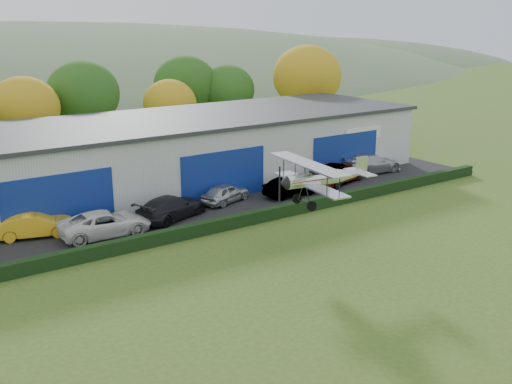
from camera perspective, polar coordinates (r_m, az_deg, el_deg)
ground at (r=25.90m, az=14.19°, el=-13.89°), size 300.00×300.00×0.00m
apron at (r=42.72m, az=-4.60°, el=-1.37°), size 48.00×9.00×0.05m
hedge at (r=38.73m, az=-1.00°, el=-2.57°), size 46.00×0.60×0.80m
hangar at (r=48.92m, az=-6.82°, el=3.97°), size 40.60×12.60×5.30m
tree_belt at (r=58.32m, az=-16.56°, el=8.28°), size 75.70×13.22×10.12m
car_1 at (r=38.78m, az=-20.18°, el=-2.92°), size 4.86×2.80×1.51m
car_2 at (r=37.74m, az=-14.01°, el=-2.89°), size 5.67×2.83×1.54m
car_3 at (r=40.08m, az=-7.99°, el=-1.44°), size 5.82×3.92×1.57m
car_4 at (r=43.33m, az=-2.92°, el=-0.11°), size 4.35×2.81×1.38m
car_5 at (r=44.92m, az=3.35°, el=0.49°), size 4.34×1.60×1.42m
car_6 at (r=49.21m, az=7.66°, el=1.83°), size 6.14×4.05×1.57m
car_7 at (r=52.65m, az=10.73°, el=2.67°), size 5.89×2.70×1.67m
biplane at (r=33.35m, az=6.10°, el=1.43°), size 5.77×6.62×2.46m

